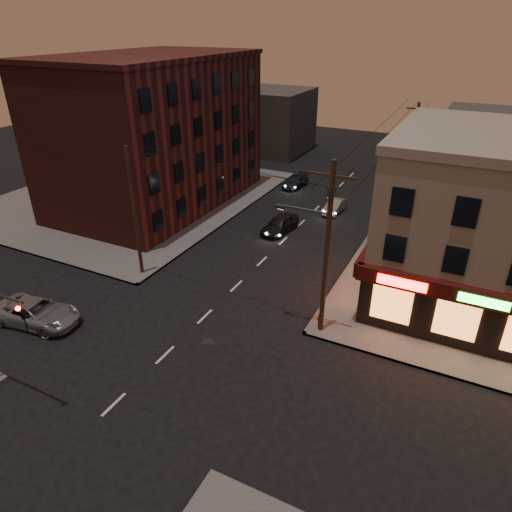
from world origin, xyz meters
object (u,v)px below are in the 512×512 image
Objects in this scene: suv_cross at (36,312)px; sedan_far at (296,182)px; fire_hydrant at (320,320)px; sedan_mid at (334,206)px; sedan_near at (280,224)px.

sedan_far is (4.32, 29.98, -0.15)m from suv_cross.
sedan_far reaches higher than fire_hydrant.
sedan_mid is (10.35, 24.81, -0.14)m from suv_cross.
suv_cross reaches higher than fire_hydrant.
sedan_near is 6.90m from sedan_mid.
sedan_far is at bearing 113.62° from sedan_near.
suv_cross is 30.29m from sedan_far.
sedan_near is at bearing -110.66° from sedan_mid.
sedan_mid is 4.27× the size of fire_hydrant.
sedan_mid is at bearing 105.30° from fire_hydrant.
fire_hydrant is at bearing -59.39° from sedan_far.
sedan_mid is at bearing 74.17° from sedan_near.
sedan_near reaches higher than fire_hydrant.
sedan_near is at bearing -68.95° from sedan_far.
sedan_mid is 0.89× the size of sedan_far.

